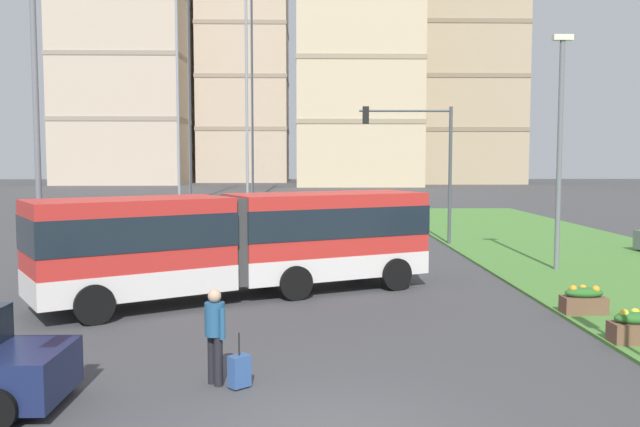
% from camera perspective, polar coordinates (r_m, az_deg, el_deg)
% --- Properties ---
extents(articulated_bus, '(11.54, 7.75, 3.00)m').
position_cam_1_polar(articulated_bus, '(20.05, -6.59, -2.32)').
color(articulated_bus, red).
rests_on(articulated_bus, ground).
extents(car_maroon_sedan, '(4.44, 2.11, 1.58)m').
position_cam_1_polar(car_maroon_sedan, '(29.09, -12.39, -2.04)').
color(car_maroon_sedan, maroon).
rests_on(car_maroon_sedan, ground).
extents(pedestrian_crossing, '(0.42, 0.46, 1.74)m').
position_cam_1_polar(pedestrian_crossing, '(12.49, -8.80, -9.60)').
color(pedestrian_crossing, black).
rests_on(pedestrian_crossing, ground).
extents(rolling_suitcase, '(0.43, 0.42, 0.97)m').
position_cam_1_polar(rolling_suitcase, '(12.43, -6.77, -12.95)').
color(rolling_suitcase, '#335693').
rests_on(rolling_suitcase, ground).
extents(flower_planter_1, '(1.10, 0.56, 0.74)m').
position_cam_1_polar(flower_planter_1, '(16.42, 24.97, -8.61)').
color(flower_planter_1, brown).
rests_on(flower_planter_1, grass_median).
extents(flower_planter_2, '(1.10, 0.56, 0.74)m').
position_cam_1_polar(flower_planter_2, '(18.92, 21.21, -6.78)').
color(flower_planter_2, brown).
rests_on(flower_planter_2, grass_median).
extents(traffic_light_far_right, '(4.36, 0.28, 6.49)m').
position_cam_1_polar(traffic_light_far_right, '(32.25, 8.47, 5.24)').
color(traffic_light_far_right, '#474C51').
rests_on(traffic_light_far_right, ground).
extents(streetlight_left, '(0.70, 0.28, 10.17)m').
position_cam_1_polar(streetlight_left, '(22.38, -22.68, 8.03)').
color(streetlight_left, slate).
rests_on(streetlight_left, ground).
extents(streetlight_median, '(0.70, 0.28, 8.43)m').
position_cam_1_polar(streetlight_median, '(25.84, 19.44, 5.65)').
color(streetlight_median, slate).
rests_on(streetlight_median, ground).
extents(apartment_tower_west, '(20.34, 17.32, 39.59)m').
position_cam_1_polar(apartment_tower_west, '(118.35, -16.01, 12.04)').
color(apartment_tower_west, '#C6B299').
rests_on(apartment_tower_west, ground).
extents(apartment_tower_westcentre, '(15.78, 16.07, 44.65)m').
position_cam_1_polar(apartment_tower_westcentre, '(126.58, -6.36, 12.85)').
color(apartment_tower_westcentre, '#C6B299').
rests_on(apartment_tower_westcentre, ground).
extents(apartment_tower_centre, '(18.67, 18.64, 54.71)m').
position_cam_1_polar(apartment_tower_centre, '(109.37, 3.13, 16.87)').
color(apartment_tower_centre, beige).
rests_on(apartment_tower_centre, ground).
extents(apartment_tower_eastcentre, '(19.62, 19.60, 42.42)m').
position_cam_1_polar(apartment_tower_eastcentre, '(122.11, 11.40, 12.56)').
color(apartment_tower_eastcentre, tan).
rests_on(apartment_tower_eastcentre, ground).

